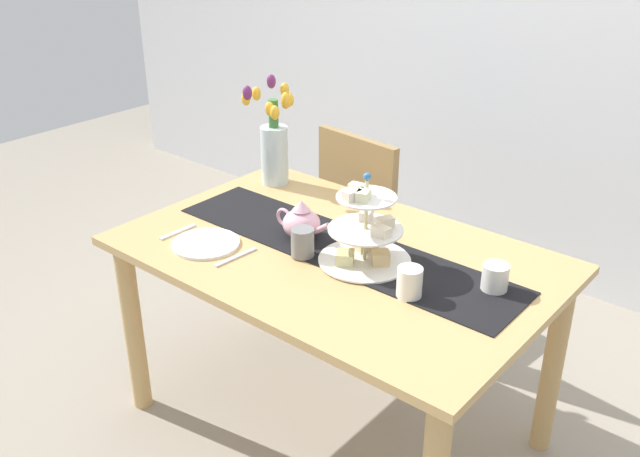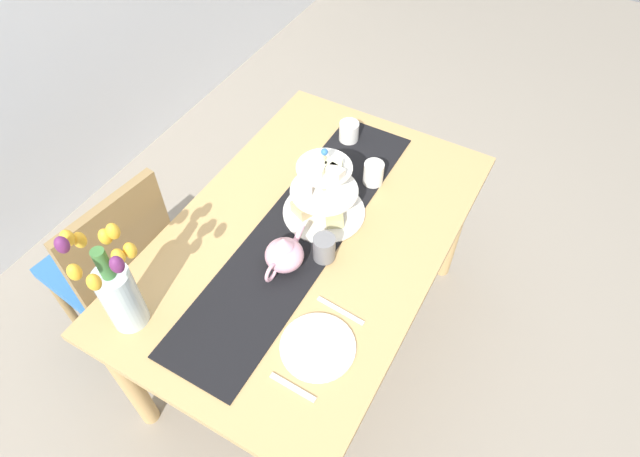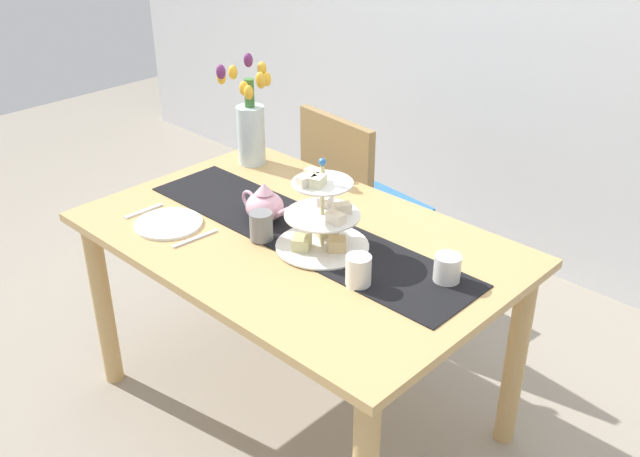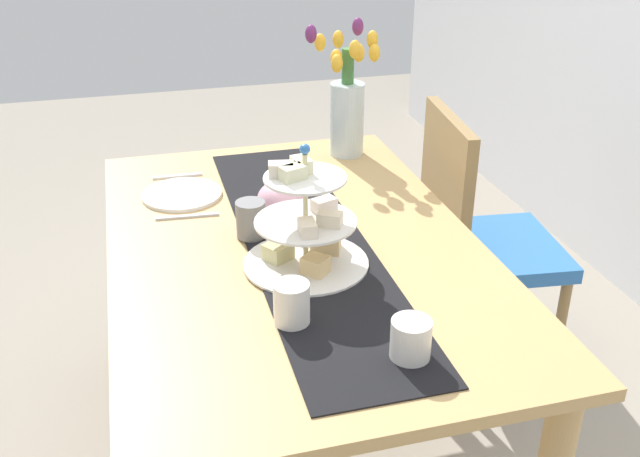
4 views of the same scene
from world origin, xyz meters
TOP-DOWN VIEW (x-y plane):
  - ground_plane at (0.00, 0.00)m, footprint 8.00×8.00m
  - dining_table at (0.00, 0.00)m, footprint 1.43×0.92m
  - chair_left at (-0.33, 0.69)m, footprint 0.47×0.47m
  - table_runner at (0.00, 0.03)m, footprint 1.28×0.30m
  - tiered_cake_stand at (0.12, 0.00)m, footprint 0.30×0.30m
  - teapot at (-0.15, 0.00)m, footprint 0.24×0.13m
  - tulip_vase at (-0.56, 0.31)m, footprint 0.18×0.23m
  - cream_jug at (0.52, 0.11)m, footprint 0.08×0.08m
  - dinner_plate_left at (-0.36, -0.25)m, footprint 0.23×0.23m
  - fork_left at (-0.51, -0.25)m, footprint 0.02×0.15m
  - knife_left at (-0.22, -0.25)m, footprint 0.03×0.17m
  - mug_grey at (-0.06, -0.10)m, footprint 0.08×0.08m
  - mug_white_text at (0.35, -0.09)m, footprint 0.08×0.08m

SIDE VIEW (x-z plane):
  - ground_plane at x=0.00m, z-range 0.00..0.00m
  - chair_left at x=-0.33m, z-range 0.05..0.96m
  - dining_table at x=0.00m, z-range 0.26..0.99m
  - table_runner at x=0.00m, z-range 0.74..0.74m
  - fork_left at x=-0.51m, z-range 0.74..0.74m
  - knife_left at x=-0.22m, z-range 0.74..0.74m
  - dinner_plate_left at x=-0.36m, z-range 0.74..0.75m
  - cream_jug at x=0.52m, z-range 0.74..0.82m
  - mug_white_text at x=0.35m, z-range 0.74..0.83m
  - mug_grey at x=-0.06m, z-range 0.74..0.83m
  - teapot at x=-0.15m, z-range 0.73..0.86m
  - tiered_cake_stand at x=0.12m, z-range 0.68..0.98m
  - tulip_vase at x=-0.56m, z-range 0.69..1.12m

